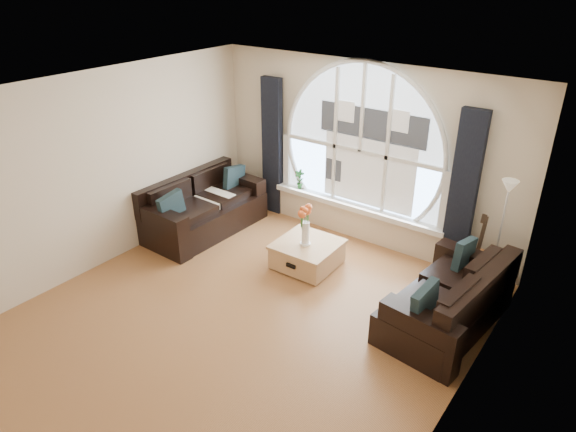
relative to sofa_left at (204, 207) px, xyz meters
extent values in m
cube|color=brown|center=(2.04, -1.41, -0.40)|extent=(5.00, 5.50, 0.01)
cube|color=silver|center=(2.04, -1.41, 2.30)|extent=(5.00, 5.50, 0.01)
cube|color=beige|center=(2.04, 1.34, 0.95)|extent=(5.00, 0.01, 2.70)
cube|color=beige|center=(-0.46, -1.41, 0.95)|extent=(0.01, 5.50, 2.70)
cube|color=beige|center=(4.54, -1.41, 0.95)|extent=(0.01, 5.50, 2.70)
cube|color=silver|center=(4.24, -1.41, 1.95)|extent=(0.92, 5.50, 0.72)
cube|color=silver|center=(2.04, 1.31, 1.23)|extent=(2.60, 0.06, 2.15)
cube|color=white|center=(2.04, 1.24, 0.11)|extent=(2.90, 0.22, 0.08)
cube|color=white|center=(2.04, 1.28, 1.23)|extent=(2.76, 0.08, 2.15)
cube|color=silver|center=(2.19, 1.30, 1.10)|extent=(1.70, 0.02, 1.50)
cube|color=black|center=(0.44, 1.22, 0.75)|extent=(0.35, 0.12, 2.30)
cube|color=black|center=(3.64, 1.22, 0.75)|extent=(0.35, 0.12, 2.30)
cube|color=black|center=(0.00, 0.00, 0.00)|extent=(1.03, 1.99, 0.88)
cube|color=black|center=(4.02, -0.05, 0.00)|extent=(1.11, 1.91, 0.81)
cube|color=tan|center=(1.96, 0.07, -0.19)|extent=(0.86, 0.86, 0.41)
cube|color=silver|center=(0.07, 0.13, 0.10)|extent=(0.56, 0.56, 0.10)
cube|color=white|center=(1.96, 0.02, 0.36)|extent=(0.24, 0.24, 0.70)
cube|color=#B2B2B2|center=(4.26, 0.92, 0.40)|extent=(0.24, 0.24, 1.60)
cube|color=brown|center=(4.02, 1.09, 0.13)|extent=(0.38, 0.27, 1.06)
imported|color=#1E6023|center=(0.98, 1.24, 0.31)|extent=(0.19, 0.15, 0.32)
camera|label=1|loc=(5.48, -5.15, 3.52)|focal=32.10mm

